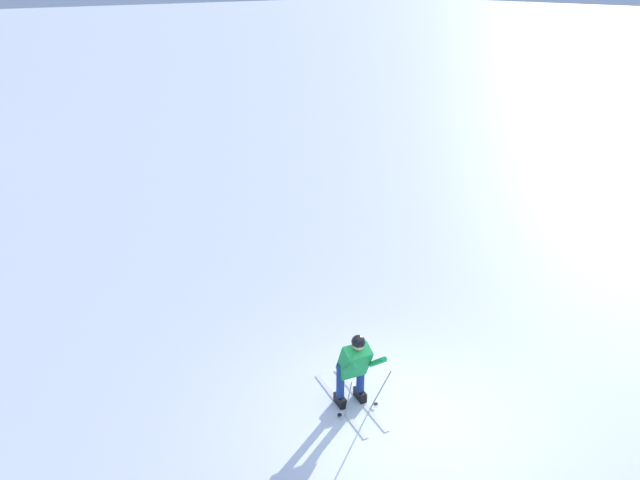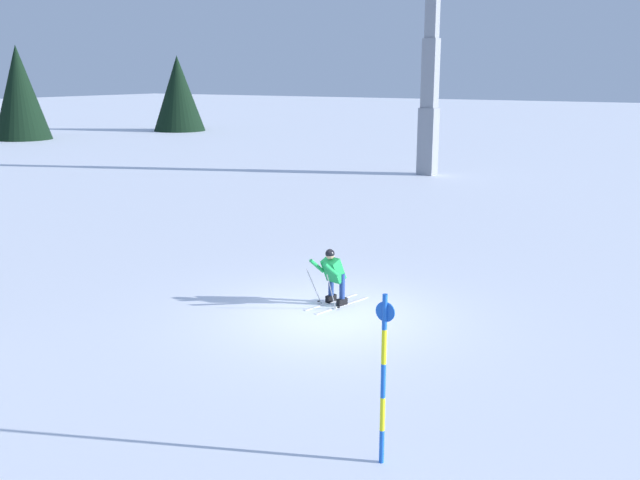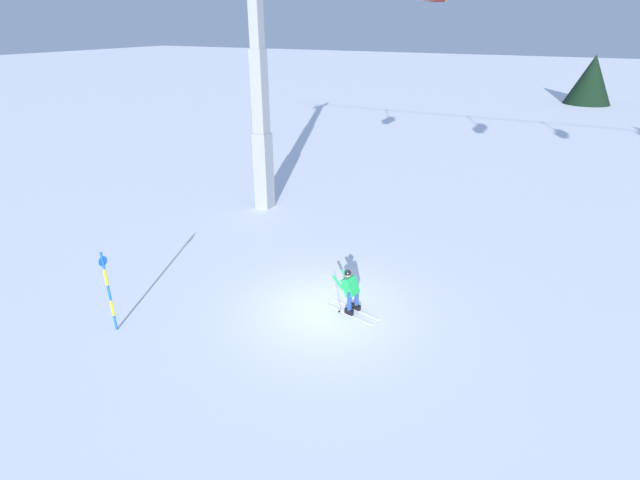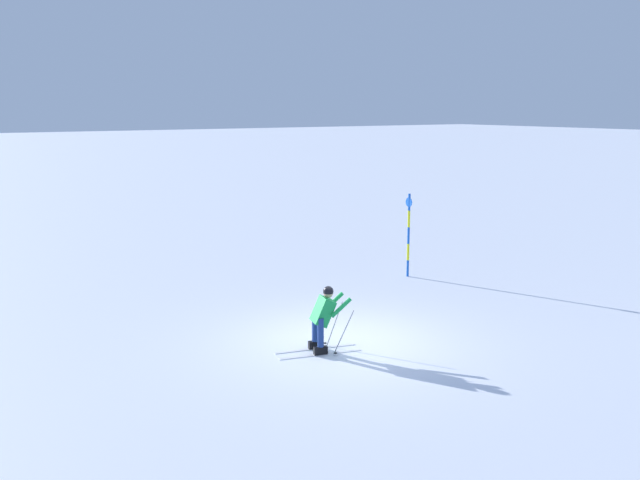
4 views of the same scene
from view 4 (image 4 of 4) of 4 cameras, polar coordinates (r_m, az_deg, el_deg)
ground_plane at (r=15.18m, az=1.87°, el=-8.26°), size 260.00×260.00×0.00m
skier_carving_main at (r=14.31m, az=0.28°, el=-6.21°), size 1.81×0.93×1.48m
trail_marker_pole at (r=20.58m, az=7.28°, el=0.61°), size 0.07×0.28×2.48m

